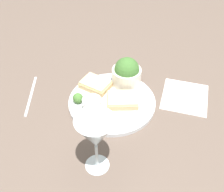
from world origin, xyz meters
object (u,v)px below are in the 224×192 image
Objects in this scene: cheese_toast_far at (95,84)px; salad_bowl at (127,73)px; wine_glass at (95,135)px; fork at (31,95)px; sauce_ramekin at (92,103)px; cheese_toast_near at (122,101)px; napkin at (185,97)px.

salad_bowl is at bearing 28.93° from cheese_toast_far.
wine_glass is 0.97× the size of fork.
cheese_toast_far is 0.32m from wine_glass.
fork is at bearing 179.55° from sauce_ramekin.
salad_bowl is 0.87× the size of cheese_toast_near.
sauce_ramekin is at bearing -150.76° from cheese_toast_near.
sauce_ramekin is 0.32m from napkin.
wine_glass is (0.00, -0.23, 0.10)m from cheese_toast_near.
fork is at bearing -154.51° from cheese_toast_far.
salad_bowl is 0.11m from cheese_toast_near.
napkin is (0.19, 0.11, -0.02)m from cheese_toast_near.
cheese_toast_near reaches higher than napkin.
sauce_ramekin is at bearing -115.18° from salad_bowl.
wine_glass is at bearing -65.28° from sauce_ramekin.
cheese_toast_near is 0.22m from napkin.
cheese_toast_near is at bearing -81.62° from salad_bowl.
salad_bowl is 0.55× the size of fork.
sauce_ramekin is at bearing -75.91° from cheese_toast_far.
salad_bowl is 0.34m from wine_glass.
wine_glass is 0.38m from fork.
sauce_ramekin reaches higher than cheese_toast_near.
sauce_ramekin is 0.54× the size of cheese_toast_far.
cheese_toast_far is (-0.11, 0.05, -0.00)m from cheese_toast_near.
napkin is 0.88× the size of fork.
cheese_toast_far is 0.30m from napkin.
wine_glass reaches higher than cheese_toast_far.
napkin is at bearing 61.08° from wine_glass.
sauce_ramekin is 0.10m from cheese_toast_far.
napkin is (0.20, 0.01, -0.06)m from salad_bowl.
cheese_toast_far is 0.67× the size of napkin.
wine_glass is 1.10× the size of napkin.
cheese_toast_near is 0.65× the size of wine_glass.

